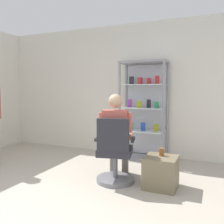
% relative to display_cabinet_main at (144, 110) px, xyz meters
% --- Properties ---
extents(ground_plane, '(7.20, 7.20, 0.00)m').
position_rel_display_cabinet_main_xyz_m(ground_plane, '(-0.40, -2.76, -0.97)').
color(ground_plane, '#B2A899').
extents(back_wall, '(6.00, 0.10, 2.70)m').
position_rel_display_cabinet_main_xyz_m(back_wall, '(-0.40, 0.24, 0.38)').
color(back_wall, silver).
rests_on(back_wall, ground).
extents(display_cabinet_main, '(0.90, 0.45, 1.90)m').
position_rel_display_cabinet_main_xyz_m(display_cabinet_main, '(0.00, 0.00, 0.00)').
color(display_cabinet_main, gray).
rests_on(display_cabinet_main, ground).
extents(office_chair, '(0.61, 0.58, 0.96)m').
position_rel_display_cabinet_main_xyz_m(office_chair, '(-0.02, -1.46, -0.57)').
color(office_chair, slate).
rests_on(office_chair, ground).
extents(seated_shopkeeper, '(0.55, 0.62, 1.29)m').
position_rel_display_cabinet_main_xyz_m(seated_shopkeeper, '(-0.06, -1.30, -0.25)').
color(seated_shopkeeper, slate).
rests_on(seated_shopkeeper, ground).
extents(storage_crate, '(0.44, 0.44, 0.43)m').
position_rel_display_cabinet_main_xyz_m(storage_crate, '(0.63, -1.36, -0.75)').
color(storage_crate, '#72664C').
rests_on(storage_crate, ground).
extents(tea_glass, '(0.07, 0.07, 0.11)m').
position_rel_display_cabinet_main_xyz_m(tea_glass, '(0.62, -1.31, -0.48)').
color(tea_glass, brown).
rests_on(tea_glass, storage_crate).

